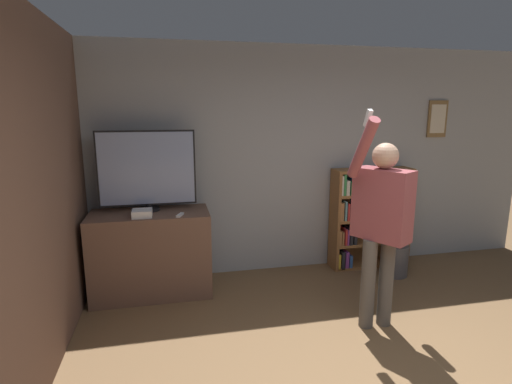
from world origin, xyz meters
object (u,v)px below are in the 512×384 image
television (147,170)px  person (382,218)px  bookshelf (363,218)px  game_console (142,213)px  waste_bin (394,260)px

television → person: 2.39m
television → bookshelf: bearing=3.2°
game_console → waste_bin: size_ratio=0.52×
person → waste_bin: bearing=110.4°
bookshelf → waste_bin: bearing=-55.2°
television → bookshelf: size_ratio=0.80×
game_console → waste_bin: (2.89, 0.03, -0.75)m
bookshelf → person: (-0.55, -1.37, 0.41)m
game_console → bookshelf: bookshelf is taller
television → waste_bin: television is taller
television → person: person is taller
television → bookshelf: television is taller
bookshelf → waste_bin: 0.62m
waste_bin → game_console: bearing=-179.4°
person → waste_bin: person is taller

